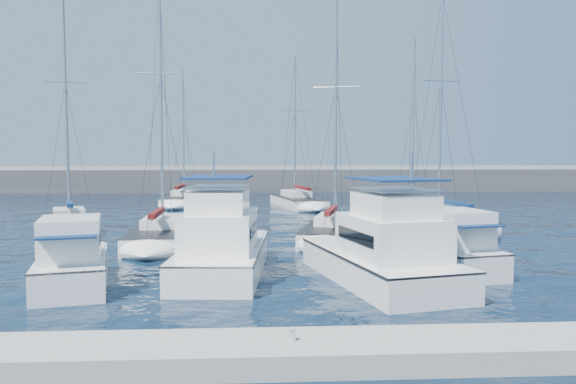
{
  "coord_description": "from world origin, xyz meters",
  "views": [
    {
      "loc": [
        -0.91,
        -24.58,
        5.25
      ],
      "look_at": [
        0.98,
        7.52,
        3.0
      ],
      "focal_mm": 35.0,
      "sensor_mm": 36.0,
      "label": 1
    }
  ],
  "objects": [
    {
      "name": "breakwater",
      "position": [
        0.0,
        52.0,
        1.05
      ],
      "size": [
        160.0,
        6.0,
        4.45
      ],
      "color": "#424244",
      "rests_on": "ground"
    },
    {
      "name": "motor_yacht_stbd_outer",
      "position": [
        7.72,
        -0.68,
        0.94
      ],
      "size": [
        3.58,
        5.99,
        3.2
      ],
      "rotation": [
        0.0,
        0.0,
        0.21
      ],
      "color": "silver",
      "rests_on": "ground"
    },
    {
      "name": "sailboat_mid_a",
      "position": [
        -13.28,
        13.3,
        0.56
      ],
      "size": [
        5.18,
        7.43,
        15.95
      ],
      "rotation": [
        0.0,
        0.0,
        0.35
      ],
      "color": "white",
      "rests_on": "ground"
    },
    {
      "name": "sailboat_back_b",
      "position": [
        3.22,
        29.8,
        0.51
      ],
      "size": [
        5.17,
        10.38,
        14.97
      ],
      "rotation": [
        0.0,
        0.0,
        0.21
      ],
      "color": "silver",
      "rests_on": "ground"
    },
    {
      "name": "sailboat_mid_d",
      "position": [
        3.75,
        8.32,
        0.52
      ],
      "size": [
        5.09,
        8.57,
        14.68
      ],
      "rotation": [
        0.0,
        0.0,
        -0.26
      ],
      "color": "silver",
      "rests_on": "ground"
    },
    {
      "name": "sailboat_mid_b",
      "position": [
        -6.35,
        7.89,
        0.53
      ],
      "size": [
        3.31,
        8.9,
        15.83
      ],
      "rotation": [
        0.0,
        0.0,
        0.03
      ],
      "color": "white",
      "rests_on": "ground"
    },
    {
      "name": "dock_cleat_centre",
      "position": [
        0.0,
        -11.0,
        0.72
      ],
      "size": [
        0.16,
        0.16,
        0.25
      ],
      "primitive_type": "cylinder",
      "color": "silver",
      "rests_on": "dock"
    },
    {
      "name": "motor_yacht_port_outer",
      "position": [
        -8.04,
        -2.56,
        0.94
      ],
      "size": [
        3.98,
        6.58,
        3.2
      ],
      "rotation": [
        0.0,
        0.0,
        0.24
      ],
      "color": "silver",
      "rests_on": "ground"
    },
    {
      "name": "sailboat_mid_e",
      "position": [
        11.8,
        12.25,
        0.54
      ],
      "size": [
        4.48,
        8.72,
        16.22
      ],
      "rotation": [
        0.0,
        0.0,
        0.18
      ],
      "color": "silver",
      "rests_on": "ground"
    },
    {
      "name": "dock",
      "position": [
        0.0,
        -11.0,
        0.3
      ],
      "size": [
        40.0,
        2.2,
        0.6
      ],
      "primitive_type": "cube",
      "color": "gray",
      "rests_on": "ground"
    },
    {
      "name": "ground",
      "position": [
        0.0,
        0.0,
        0.0
      ],
      "size": [
        220.0,
        220.0,
        0.0
      ],
      "primitive_type": "plane",
      "color": "black",
      "rests_on": "ground"
    },
    {
      "name": "sailboat_back_a",
      "position": [
        -8.18,
        32.18,
        0.51
      ],
      "size": [
        3.39,
        9.35,
        13.98
      ],
      "rotation": [
        0.0,
        0.0,
        -0.04
      ],
      "color": "white",
      "rests_on": "ground"
    },
    {
      "name": "motor_yacht_stbd_inner",
      "position": [
        4.24,
        -2.59,
        1.13
      ],
      "size": [
        5.61,
        9.61,
        4.69
      ],
      "rotation": [
        0.0,
        0.0,
        0.22
      ],
      "color": "silver",
      "rests_on": "ground"
    },
    {
      "name": "sailboat_back_c",
      "position": [
        13.53,
        25.8,
        0.54
      ],
      "size": [
        4.42,
        8.35,
        16.07
      ],
      "rotation": [
        0.0,
        0.0,
        -0.18
      ],
      "color": "white",
      "rests_on": "ground"
    },
    {
      "name": "motor_yacht_port_inner",
      "position": [
        -2.34,
        -0.56,
        1.13
      ],
      "size": [
        4.11,
        9.38,
        4.69
      ],
      "rotation": [
        0.0,
        0.0,
        -0.08
      ],
      "color": "white",
      "rests_on": "ground"
    }
  ]
}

